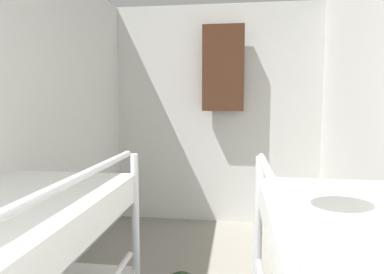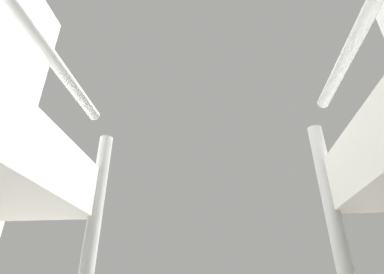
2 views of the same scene
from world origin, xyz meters
name	(u,v)px [view 1 (image 1 of 2)]	position (x,y,z in m)	size (l,w,h in m)	color
wall_back	(217,116)	(0.00, 4.32, 1.21)	(2.38, 0.06, 2.42)	silver
hanging_coat	(223,68)	(0.07, 4.17, 1.72)	(0.44, 0.12, 0.90)	#472819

